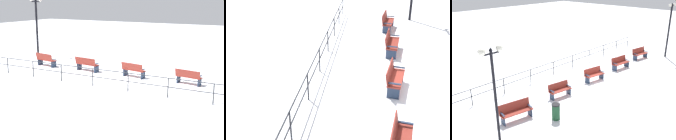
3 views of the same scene
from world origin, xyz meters
The scene contains 10 objects.
ground_plane centered at (0.00, 0.00, 0.00)m, with size 80.00×80.00×0.00m, color white.
bench_nearest centered at (0.04, -6.64, 0.48)m, with size 0.83×1.73×0.92m.
bench_second centered at (-0.13, -3.32, 0.45)m, with size 0.72×1.50×0.85m.
bench_third centered at (-0.11, 0.01, 0.46)m, with size 0.78×1.56×0.89m.
bench_fourth centered at (-0.08, 3.34, 0.48)m, with size 0.76×1.71×0.91m.
bench_fifth centered at (-0.17, 6.67, 0.47)m, with size 0.79×1.67×0.92m.
lamppost_near centered at (1.28, -8.42, 3.18)m, with size 0.29×1.04×4.35m.
lamppost_middle centered at (1.28, 8.66, 2.81)m, with size 0.23×1.07×4.61m.
waterfront_railing centered at (-2.92, 0.00, 0.67)m, with size 0.05×19.05×0.98m.
trash_bin centered at (1.49, -5.29, 0.42)m, with size 0.42×0.42×0.84m.
Camera 3 is at (9.36, -13.23, 6.79)m, focal length 41.13 mm.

